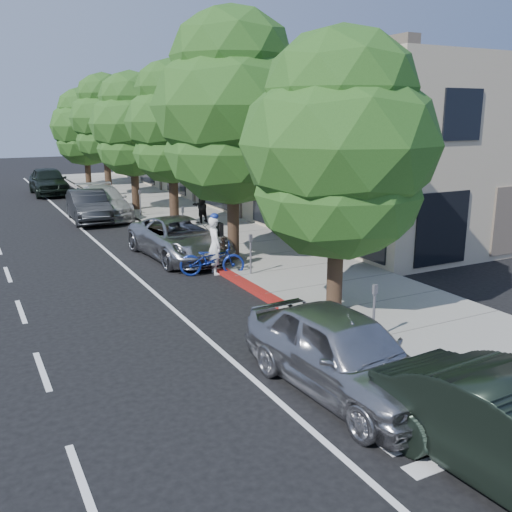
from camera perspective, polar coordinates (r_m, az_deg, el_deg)
ground at (r=16.00m, az=0.97°, el=-4.27°), size 120.00×120.00×0.00m
sidewalk at (r=23.91m, az=-3.33°, el=2.06°), size 4.60×56.00×0.15m
curb at (r=23.09m, az=-8.54°, el=1.49°), size 0.30×56.00×0.15m
curb_red_segment at (r=16.82m, az=-0.66°, el=-3.08°), size 0.32×4.00×0.15m
storefront_building at (r=35.63m, az=0.77°, el=11.57°), size 10.00×36.00×7.00m
street_tree_0 at (r=14.00m, az=8.32°, el=10.64°), size 4.86×4.86×7.05m
street_tree_1 at (r=19.17m, az=-2.41°, el=14.38°), size 5.31×5.31×8.40m
street_tree_2 at (r=24.74m, az=-8.47°, el=12.90°), size 3.89×3.89×7.26m
street_tree_3 at (r=30.47m, az=-12.28°, el=12.62°), size 4.34×4.34×7.18m
street_tree_4 at (r=36.28m, az=-14.92°, el=13.03°), size 4.13×4.13×7.44m
street_tree_5 at (r=42.16m, az=-16.75°, el=12.23°), size 4.72×4.72×6.87m
cyclist at (r=18.26m, az=-4.13°, el=1.05°), size 0.53×0.73×1.87m
bicycle at (r=18.15m, az=-4.43°, el=-0.32°), size 2.17×1.45×1.08m
silver_suv at (r=20.48m, az=-7.62°, el=1.76°), size 2.71×5.29×1.43m
dark_sedan at (r=28.46m, az=-16.41°, el=4.82°), size 1.80×4.62×1.50m
white_pickup at (r=29.33m, az=-15.06°, el=5.21°), size 2.36×5.41×1.55m
dark_suv_far at (r=38.89m, az=-20.04°, el=7.06°), size 2.06×5.12×1.74m
near_car_a at (r=10.68m, az=8.66°, el=-9.52°), size 2.15×4.72×1.57m
pedestrian at (r=26.29m, az=-5.68°, el=5.12°), size 1.00×0.91×1.67m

